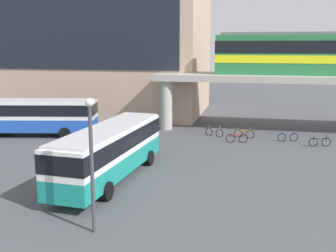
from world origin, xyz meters
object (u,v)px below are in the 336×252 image
at_px(station_building, 96,27).
at_px(pedestrian_by_bike_rack, 118,138).
at_px(bus_secondary, 33,114).
at_px(bicycle_silver, 214,132).
at_px(bicycle_red, 237,138).
at_px(bus_main, 110,147).
at_px(bicycle_orange, 244,134).
at_px(bicycle_black, 320,142).
at_px(bicycle_blue, 288,137).

relative_size(station_building, pedestrian_by_bike_rack, 14.37).
height_order(bus_secondary, pedestrian_by_bike_rack, bus_secondary).
xyz_separation_m(bicycle_silver, bicycle_red, (2.07, -1.98, 0.00)).
height_order(bus_main, pedestrian_by_bike_rack, bus_main).
xyz_separation_m(station_building, bus_secondary, (-0.21, -14.78, -8.11)).
distance_m(bus_main, bicycle_orange, 15.10).
xyz_separation_m(station_building, bicycle_black, (24.07, -13.50, -9.74)).
relative_size(station_building, bus_main, 2.29).
bearing_deg(bus_main, station_building, 113.28).
distance_m(bicycle_orange, bicycle_blue, 3.67).
distance_m(station_building, pedestrian_by_bike_rack, 21.53).
xyz_separation_m(bicycle_silver, pedestrian_by_bike_rack, (-6.93, -5.86, 0.48)).
relative_size(bicycle_red, pedestrian_by_bike_rack, 1.00).
height_order(bus_secondary, bicycle_orange, bus_secondary).
distance_m(bus_main, bicycle_black, 17.59).
distance_m(bus_main, bicycle_red, 13.21).
bearing_deg(bus_secondary, bicycle_silver, 11.43).
xyz_separation_m(bus_secondary, pedestrian_by_bike_rack, (8.76, -2.68, -1.15)).
bearing_deg(bicycle_orange, bicycle_red, -105.43).
distance_m(station_building, bicycle_blue, 26.76).
xyz_separation_m(bicycle_black, bicycle_silver, (-8.59, 1.89, 0.00)).
height_order(station_building, bicycle_black, station_building).
bearing_deg(bus_main, bicycle_red, 58.20).
relative_size(bicycle_silver, pedestrian_by_bike_rack, 0.94).
height_order(station_building, bus_main, station_building).
bearing_deg(bicycle_orange, bicycle_black, -16.75).
distance_m(bicycle_blue, bicycle_red, 4.37).
relative_size(station_building, bus_secondary, 2.26).
relative_size(station_building, bicycle_silver, 15.30).
xyz_separation_m(bus_main, bicycle_red, (6.91, 11.14, -1.63)).
relative_size(bicycle_silver, bicycle_red, 0.94).
bearing_deg(bus_secondary, station_building, 89.19).
relative_size(bicycle_black, bicycle_red, 0.98).
relative_size(bicycle_orange, bicycle_blue, 1.04).
distance_m(station_building, bicycle_silver, 21.66).
distance_m(bicycle_black, bicycle_blue, 2.68).
distance_m(bus_secondary, bicycle_silver, 16.09).
xyz_separation_m(bicycle_orange, bicycle_red, (-0.52, -1.90, 0.00)).
bearing_deg(bus_secondary, bus_main, -42.54).
bearing_deg(bicycle_silver, bicycle_black, -12.43).
distance_m(station_building, bicycle_black, 29.26).
bearing_deg(bicycle_orange, bus_secondary, -170.42).
bearing_deg(bicycle_red, pedestrian_by_bike_rack, -156.72).
relative_size(bus_secondary, bicycle_silver, 6.76).
bearing_deg(bus_main, bus_secondary, 137.46).
bearing_deg(station_building, bicycle_orange, -32.91).
relative_size(station_building, bicycle_red, 14.38).
distance_m(bicycle_red, pedestrian_by_bike_rack, 9.81).
distance_m(bus_secondary, bicycle_blue, 22.12).
bearing_deg(bicycle_orange, bus_main, -119.68).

